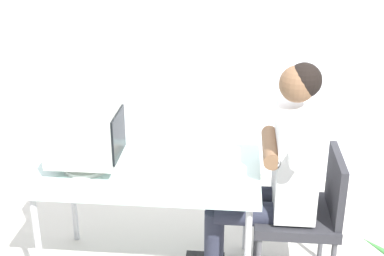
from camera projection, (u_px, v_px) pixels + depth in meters
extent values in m
cylinder|color=#B7B7BC|center=(39.00, 250.00, 2.91)|extent=(0.04, 0.04, 0.69)
cylinder|color=#B7B7BC|center=(73.00, 194.00, 3.47)|extent=(0.04, 0.04, 0.69)
cylinder|color=#B7B7BC|center=(247.00, 202.00, 3.38)|extent=(0.04, 0.04, 0.69)
cube|color=silver|center=(149.00, 170.00, 3.00)|extent=(1.25, 0.74, 0.03)
cylinder|color=silver|center=(87.00, 167.00, 2.98)|extent=(0.25, 0.25, 0.02)
cylinder|color=silver|center=(86.00, 162.00, 2.97)|extent=(0.06, 0.06, 0.04)
cube|color=silver|center=(84.00, 133.00, 2.90)|extent=(0.37, 0.33, 0.30)
cube|color=black|center=(118.00, 135.00, 2.89)|extent=(0.01, 0.28, 0.25)
cube|color=beige|center=(153.00, 163.00, 3.02)|extent=(0.20, 0.46, 0.02)
cube|color=beige|center=(153.00, 161.00, 3.01)|extent=(0.17, 0.41, 0.01)
cylinder|color=#4C4C51|center=(256.00, 228.00, 3.35)|extent=(0.03, 0.03, 0.41)
cylinder|color=#4C4C51|center=(322.00, 232.00, 3.32)|extent=(0.03, 0.03, 0.41)
cube|color=#2D2D33|center=(294.00, 215.00, 3.06)|extent=(0.46, 0.46, 0.06)
cube|color=#2D2D33|center=(336.00, 185.00, 2.96)|extent=(0.04, 0.42, 0.35)
cube|color=silver|center=(295.00, 160.00, 2.93)|extent=(0.22, 0.40, 0.60)
sphere|color=brown|center=(298.00, 84.00, 2.76)|extent=(0.20, 0.20, 0.20)
sphere|color=black|center=(304.00, 80.00, 2.75)|extent=(0.19, 0.19, 0.19)
cylinder|color=#262838|center=(253.00, 214.00, 2.98)|extent=(0.44, 0.14, 0.14)
cylinder|color=#262838|center=(253.00, 198.00, 3.14)|extent=(0.44, 0.14, 0.14)
cylinder|color=#262838|center=(214.00, 248.00, 3.09)|extent=(0.11, 0.11, 0.49)
cylinder|color=#262838|center=(215.00, 231.00, 3.26)|extent=(0.11, 0.11, 0.49)
cylinder|color=silver|center=(297.00, 157.00, 2.67)|extent=(0.09, 0.14, 0.09)
cylinder|color=silver|center=(290.00, 123.00, 3.09)|extent=(0.09, 0.14, 0.09)
cylinder|color=brown|center=(270.00, 147.00, 2.91)|extent=(0.09, 0.40, 0.09)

